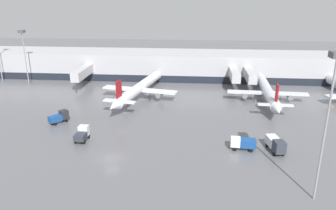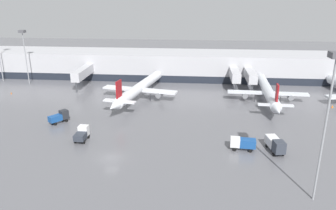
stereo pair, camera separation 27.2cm
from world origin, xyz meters
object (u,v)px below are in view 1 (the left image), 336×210
at_px(parked_jet_1, 139,88).
at_px(service_truck_1, 82,134).
at_px(service_truck_2, 243,143).
at_px(service_truck_3, 276,144).
at_px(apron_light_mast_1, 23,42).
at_px(service_truck_0, 59,117).
at_px(apron_light_mast_4, 332,90).
at_px(traffic_cone_1, 11,93).
at_px(parked_jet_2, 267,91).
at_px(traffic_cone_0, 332,106).

distance_m(parked_jet_1, service_truck_1, 29.34).
distance_m(service_truck_2, service_truck_3, 6.08).
bearing_deg(apron_light_mast_1, parked_jet_1, -17.74).
xyz_separation_m(service_truck_0, apron_light_mast_4, (49.22, -25.65, 15.29)).
distance_m(parked_jet_1, traffic_cone_1, 39.40).
distance_m(service_truck_1, apron_light_mast_4, 46.57).
bearing_deg(parked_jet_1, service_truck_1, 177.61).
xyz_separation_m(parked_jet_2, service_truck_2, (-10.46, -30.66, -1.52)).
distance_m(service_truck_0, service_truck_2, 42.10).
bearing_deg(traffic_cone_0, apron_light_mast_1, 170.47).
xyz_separation_m(service_truck_0, apron_light_mast_1, (-23.82, 32.08, 12.48)).
xyz_separation_m(parked_jet_1, service_truck_1, (-7.01, -28.44, -1.75)).
xyz_separation_m(service_truck_0, traffic_cone_1, (-23.73, 20.72, -1.19)).
relative_size(parked_jet_2, apron_light_mast_1, 2.06).
relative_size(service_truck_1, service_truck_2, 0.86).
height_order(parked_jet_2, apron_light_mast_4, apron_light_mast_4).
bearing_deg(parked_jet_2, service_truck_0, 114.44).
bearing_deg(parked_jet_2, service_truck_2, 163.97).
bearing_deg(parked_jet_1, service_truck_3, -122.29).
distance_m(service_truck_3, apron_light_mast_1, 83.47).
distance_m(service_truck_1, apron_light_mast_1, 53.72).
distance_m(traffic_cone_0, traffic_cone_1, 91.39).
relative_size(traffic_cone_0, apron_light_mast_1, 0.04).
bearing_deg(service_truck_2, service_truck_1, 2.66).
bearing_deg(traffic_cone_1, apron_light_mast_1, 90.44).
bearing_deg(apron_light_mast_4, service_truck_3, 98.77).
bearing_deg(service_truck_0, traffic_cone_0, -39.01).
height_order(service_truck_2, traffic_cone_1, service_truck_2).
distance_m(traffic_cone_1, apron_light_mast_4, 88.00).
height_order(service_truck_1, service_truck_3, service_truck_3).
height_order(service_truck_3, traffic_cone_0, service_truck_3).
xyz_separation_m(parked_jet_2, apron_light_mast_1, (-75.09, 11.74, 10.98)).
distance_m(traffic_cone_0, apron_light_mast_4, 49.02).
distance_m(service_truck_1, traffic_cone_1, 43.85).
xyz_separation_m(traffic_cone_1, apron_light_mast_4, (72.96, -46.37, 16.48)).
bearing_deg(service_truck_1, service_truck_2, -91.04).
distance_m(service_truck_0, service_truck_3, 48.06).
bearing_deg(traffic_cone_0, parked_jet_1, 176.97).
bearing_deg(parked_jet_2, apron_light_mast_4, -179.75).
distance_m(parked_jet_1, parked_jet_2, 35.75).
relative_size(service_truck_0, traffic_cone_0, 6.77).
relative_size(parked_jet_2, service_truck_0, 7.80).
bearing_deg(service_truck_2, service_truck_3, -176.85).
relative_size(parked_jet_1, service_truck_3, 6.21).
relative_size(traffic_cone_0, traffic_cone_1, 1.13).
bearing_deg(traffic_cone_0, apron_light_mast_4, -113.40).
distance_m(traffic_cone_0, apron_light_mast_1, 93.66).
bearing_deg(traffic_cone_1, service_truck_3, -23.87).
height_order(parked_jet_1, parked_jet_2, parked_jet_1).
xyz_separation_m(service_truck_2, traffic_cone_1, (-64.55, 31.04, -1.17)).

